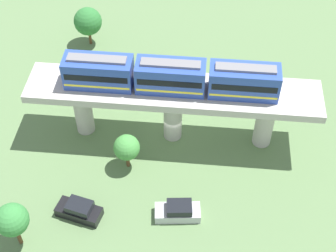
{
  "coord_description": "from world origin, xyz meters",
  "views": [
    {
      "loc": [
        35.62,
        2.92,
        39.93
      ],
      "look_at": [
        2.5,
        -0.26,
        4.08
      ],
      "focal_mm": 53.54,
      "sensor_mm": 36.0,
      "label": 1
    }
  ],
  "objects_px": {
    "train": "(171,76)",
    "tree_far_corner": "(88,21)",
    "tree_near_viaduct": "(127,148)",
    "parked_car_black": "(79,210)",
    "tree_mid_lot": "(12,220)",
    "parked_car_silver": "(178,211)"
  },
  "relations": [
    {
      "from": "train",
      "to": "tree_far_corner",
      "type": "bearing_deg",
      "value": -141.85
    },
    {
      "from": "tree_near_viaduct",
      "to": "train",
      "type": "bearing_deg",
      "value": 139.73
    },
    {
      "from": "train",
      "to": "parked_car_black",
      "type": "height_order",
      "value": "train"
    },
    {
      "from": "tree_near_viaduct",
      "to": "tree_mid_lot",
      "type": "distance_m",
      "value": 12.67
    },
    {
      "from": "tree_mid_lot",
      "to": "parked_car_silver",
      "type": "bearing_deg",
      "value": 106.6
    },
    {
      "from": "train",
      "to": "tree_near_viaduct",
      "type": "relative_size",
      "value": 5.0
    },
    {
      "from": "parked_car_black",
      "to": "train",
      "type": "bearing_deg",
      "value": 159.06
    },
    {
      "from": "tree_far_corner",
      "to": "parked_car_black",
      "type": "bearing_deg",
      "value": 9.27
    },
    {
      "from": "tree_mid_lot",
      "to": "parked_car_black",
      "type": "bearing_deg",
      "value": 125.67
    },
    {
      "from": "train",
      "to": "tree_far_corner",
      "type": "distance_m",
      "value": 19.49
    },
    {
      "from": "parked_car_silver",
      "to": "tree_mid_lot",
      "type": "relative_size",
      "value": 0.85
    },
    {
      "from": "tree_mid_lot",
      "to": "tree_far_corner",
      "type": "distance_m",
      "value": 28.95
    },
    {
      "from": "train",
      "to": "tree_mid_lot",
      "type": "xyz_separation_m",
      "value": [
        14.13,
        -12.1,
        -4.68
      ]
    },
    {
      "from": "tree_mid_lot",
      "to": "tree_near_viaduct",
      "type": "bearing_deg",
      "value": 139.27
    },
    {
      "from": "train",
      "to": "parked_car_silver",
      "type": "relative_size",
      "value": 4.69
    },
    {
      "from": "tree_far_corner",
      "to": "tree_mid_lot",
      "type": "bearing_deg",
      "value": -0.92
    },
    {
      "from": "parked_car_silver",
      "to": "train",
      "type": "bearing_deg",
      "value": -177.05
    },
    {
      "from": "train",
      "to": "parked_car_black",
      "type": "xyz_separation_m",
      "value": [
        10.79,
        -7.46,
        -7.59
      ]
    },
    {
      "from": "parked_car_black",
      "to": "parked_car_silver",
      "type": "distance_m",
      "value": 9.14
    },
    {
      "from": "train",
      "to": "parked_car_silver",
      "type": "height_order",
      "value": "train"
    },
    {
      "from": "parked_car_silver",
      "to": "tree_far_corner",
      "type": "relative_size",
      "value": 0.86
    },
    {
      "from": "tree_near_viaduct",
      "to": "tree_mid_lot",
      "type": "height_order",
      "value": "tree_mid_lot"
    }
  ]
}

